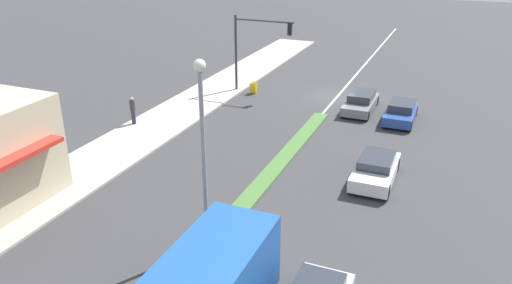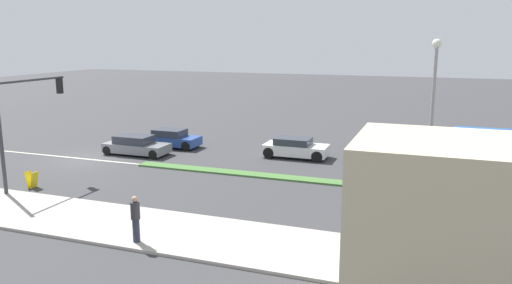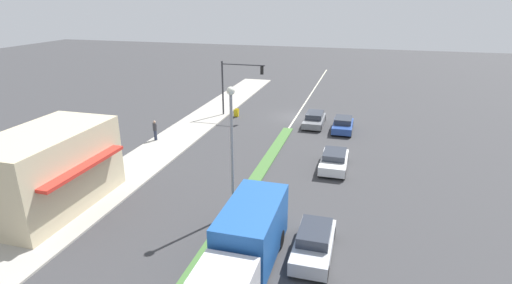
{
  "view_description": "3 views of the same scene",
  "coord_description": "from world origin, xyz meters",
  "px_view_note": "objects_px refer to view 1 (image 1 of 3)",
  "views": [
    {
      "loc": [
        -8.01,
        34.66,
        11.44
      ],
      "look_at": [
        0.61,
        13.95,
        1.85
      ],
      "focal_mm": 35.0,
      "sensor_mm": 36.0,
      "label": 1
    },
    {
      "loc": [
        25.14,
        20.53,
        7.46
      ],
      "look_at": [
        -1.3,
        10.87,
        1.63
      ],
      "focal_mm": 35.0,
      "sensor_mm": 36.0,
      "label": 2
    },
    {
      "loc": [
        -6.7,
        39.52,
        11.83
      ],
      "look_at": [
        0.54,
        13.49,
        1.97
      ],
      "focal_mm": 28.0,
      "sensor_mm": 36.0,
      "label": 3
    }
  ],
  "objects_px": {
    "traffic_signal_main": "(253,41)",
    "coupe_blue": "(401,112)",
    "pedestrian": "(133,110)",
    "van_white": "(376,169)",
    "suv_grey": "(361,102)",
    "street_lamp": "(203,134)",
    "warning_aframe_sign": "(254,88)"
  },
  "relations": [
    {
      "from": "traffic_signal_main",
      "to": "street_lamp",
      "type": "relative_size",
      "value": 0.76
    },
    {
      "from": "pedestrian",
      "to": "van_white",
      "type": "height_order",
      "value": "pedestrian"
    },
    {
      "from": "traffic_signal_main",
      "to": "van_white",
      "type": "height_order",
      "value": "traffic_signal_main"
    },
    {
      "from": "traffic_signal_main",
      "to": "suv_grey",
      "type": "height_order",
      "value": "traffic_signal_main"
    },
    {
      "from": "suv_grey",
      "to": "coupe_blue",
      "type": "distance_m",
      "value": 3.0
    },
    {
      "from": "coupe_blue",
      "to": "street_lamp",
      "type": "bearing_deg",
      "value": 73.72
    },
    {
      "from": "street_lamp",
      "to": "traffic_signal_main",
      "type": "bearing_deg",
      "value": -72.25
    },
    {
      "from": "pedestrian",
      "to": "suv_grey",
      "type": "xyz_separation_m",
      "value": [
        -12.62,
        -8.31,
        -0.44
      ]
    },
    {
      "from": "traffic_signal_main",
      "to": "coupe_blue",
      "type": "xyz_separation_m",
      "value": [
        -11.12,
        2.02,
        -3.29
      ]
    },
    {
      "from": "street_lamp",
      "to": "warning_aframe_sign",
      "type": "distance_m",
      "value": 20.38
    },
    {
      "from": "suv_grey",
      "to": "coupe_blue",
      "type": "height_order",
      "value": "coupe_blue"
    },
    {
      "from": "warning_aframe_sign",
      "to": "coupe_blue",
      "type": "xyz_separation_m",
      "value": [
        -11.05,
        1.84,
        0.19
      ]
    },
    {
      "from": "traffic_signal_main",
      "to": "suv_grey",
      "type": "distance_m",
      "value": 9.0
    },
    {
      "from": "street_lamp",
      "to": "warning_aframe_sign",
      "type": "relative_size",
      "value": 8.8
    },
    {
      "from": "suv_grey",
      "to": "van_white",
      "type": "height_order",
      "value": "van_white"
    },
    {
      "from": "pedestrian",
      "to": "coupe_blue",
      "type": "relative_size",
      "value": 0.46
    },
    {
      "from": "traffic_signal_main",
      "to": "street_lamp",
      "type": "bearing_deg",
      "value": 107.75
    },
    {
      "from": "warning_aframe_sign",
      "to": "van_white",
      "type": "bearing_deg",
      "value": 135.57
    },
    {
      "from": "traffic_signal_main",
      "to": "van_white",
      "type": "relative_size",
      "value": 1.38
    },
    {
      "from": "warning_aframe_sign",
      "to": "suv_grey",
      "type": "bearing_deg",
      "value": 174.63
    },
    {
      "from": "warning_aframe_sign",
      "to": "coupe_blue",
      "type": "relative_size",
      "value": 0.22
    },
    {
      "from": "van_white",
      "to": "warning_aframe_sign",
      "type": "bearing_deg",
      "value": -44.43
    },
    {
      "from": "street_lamp",
      "to": "coupe_blue",
      "type": "height_order",
      "value": "street_lamp"
    },
    {
      "from": "traffic_signal_main",
      "to": "warning_aframe_sign",
      "type": "distance_m",
      "value": 3.48
    },
    {
      "from": "traffic_signal_main",
      "to": "van_white",
      "type": "distance_m",
      "value": 15.99
    },
    {
      "from": "suv_grey",
      "to": "van_white",
      "type": "distance_m",
      "value": 10.44
    },
    {
      "from": "street_lamp",
      "to": "suv_grey",
      "type": "xyz_separation_m",
      "value": [
        -2.2,
        -18.19,
        -4.17
      ]
    },
    {
      "from": "suv_grey",
      "to": "warning_aframe_sign",
      "type": "bearing_deg",
      "value": -5.37
    },
    {
      "from": "suv_grey",
      "to": "coupe_blue",
      "type": "xyz_separation_m",
      "value": [
        -2.8,
        1.07,
        0.01
      ]
    },
    {
      "from": "street_lamp",
      "to": "warning_aframe_sign",
      "type": "xyz_separation_m",
      "value": [
        6.05,
        -18.97,
        -4.35
      ]
    },
    {
      "from": "suv_grey",
      "to": "van_white",
      "type": "bearing_deg",
      "value": 105.55
    },
    {
      "from": "street_lamp",
      "to": "pedestrian",
      "type": "height_order",
      "value": "street_lamp"
    }
  ]
}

